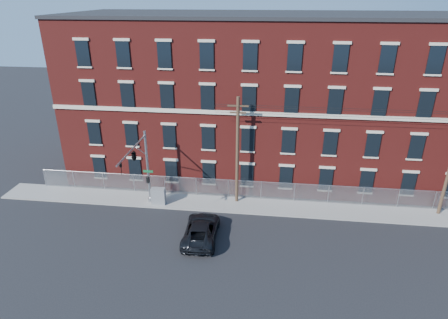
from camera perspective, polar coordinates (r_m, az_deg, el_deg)
ground at (r=31.53m, az=-2.74°, el=-11.23°), size 140.00×140.00×0.00m
sidewalk at (r=36.12m, az=17.95°, el=-7.43°), size 65.00×3.00×0.12m
mill_building at (r=41.26m, az=17.30°, el=8.78°), size 55.30×14.32×16.30m
chain_link_fence at (r=36.75m, az=17.81°, el=-5.06°), size 59.06×0.06×1.85m
traffic_signal_mast at (r=32.17m, az=-12.87°, el=-0.07°), size 0.90×6.75×7.00m
utility_pole_near at (r=33.64m, az=2.02°, el=1.51°), size 1.80×0.28×10.00m
pickup_truck at (r=30.76m, az=-3.45°, el=-10.48°), size 2.71×5.64×1.55m
utility_cabinet at (r=35.58m, az=-9.82°, el=-5.44°), size 1.30×0.70×1.59m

